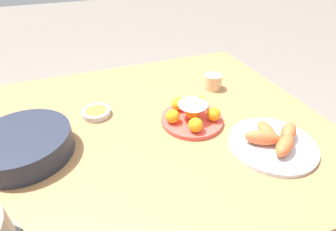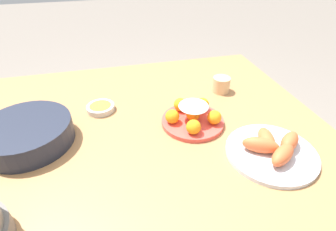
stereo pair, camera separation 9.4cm
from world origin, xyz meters
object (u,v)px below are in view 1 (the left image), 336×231
object	(u,v)px
seafood_platter	(274,141)
cake_plate	(192,115)
sauce_bowl	(96,112)
cup_near	(213,82)
serving_bowl	(24,144)
dining_table	(145,144)

from	to	relation	value
seafood_platter	cake_plate	bearing A→B (deg)	-48.98
sauce_bowl	cup_near	xyz separation A→B (m)	(-0.52, -0.03, 0.02)
serving_bowl	sauce_bowl	xyz separation A→B (m)	(-0.24, -0.14, -0.03)
serving_bowl	sauce_bowl	size ratio (longest dim) A/B	2.69
sauce_bowl	seafood_platter	world-z (taller)	seafood_platter
serving_bowl	sauce_bowl	bearing A→B (deg)	-148.93
dining_table	seafood_platter	world-z (taller)	seafood_platter
sauce_bowl	seafood_platter	xyz separation A→B (m)	(-0.52, 0.39, 0.01)
seafood_platter	dining_table	bearing A→B (deg)	-33.77
cake_plate	seafood_platter	world-z (taller)	cake_plate
seafood_platter	cup_near	size ratio (longest dim) A/B	3.72
cake_plate	serving_bowl	world-z (taller)	cake_plate
dining_table	serving_bowl	bearing A→B (deg)	0.44
serving_bowl	seafood_platter	distance (m)	0.79
sauce_bowl	cup_near	distance (m)	0.52
dining_table	sauce_bowl	world-z (taller)	sauce_bowl
cake_plate	seafood_platter	bearing A→B (deg)	131.02
seafood_platter	sauce_bowl	bearing A→B (deg)	-36.92
seafood_platter	cup_near	world-z (taller)	same
cup_near	serving_bowl	bearing A→B (deg)	12.88
serving_bowl	dining_table	bearing A→B (deg)	-179.56
serving_bowl	sauce_bowl	world-z (taller)	serving_bowl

